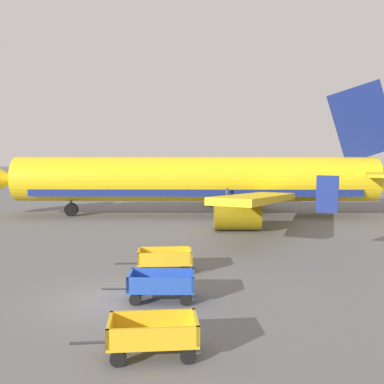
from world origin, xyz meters
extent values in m
plane|color=slate|center=(0.00, 0.00, 0.00)|extent=(220.00, 220.00, 0.00)
cube|color=#518442|center=(0.00, 60.10, 0.03)|extent=(220.00, 28.00, 0.06)
cylinder|color=yellow|center=(0.93, 21.40, 3.15)|extent=(30.22, 6.96, 3.70)
cube|color=navy|center=(0.93, 21.40, 2.13)|extent=(27.22, 6.45, 0.56)
cube|color=yellow|center=(5.94, 13.55, 2.48)|extent=(6.03, 13.22, 1.35)
cube|color=navy|center=(9.26, 7.38, 3.43)|extent=(1.11, 0.49, 1.90)
cylinder|color=#856D0E|center=(4.55, 14.97, 1.13)|extent=(3.41, 2.44, 2.10)
cube|color=yellow|center=(4.12, 30.15, 2.48)|extent=(8.45, 12.68, 1.35)
cube|color=navy|center=(6.02, 36.90, 3.43)|extent=(1.06, 0.70, 1.90)
cylinder|color=#856D0E|center=(3.06, 28.47, 1.13)|extent=(3.41, 2.44, 2.10)
cube|color=navy|center=(14.65, 22.91, 7.90)|extent=(5.98, 1.01, 6.88)
cube|color=yellow|center=(15.19, 19.75, 3.75)|extent=(2.82, 5.46, 0.24)
cube|color=yellow|center=(14.49, 26.11, 3.75)|extent=(3.78, 5.48, 0.24)
cylinder|color=#4C4C51|center=(-9.51, 20.25, 1.57)|extent=(0.20, 0.20, 2.04)
cylinder|color=black|center=(-9.51, 20.25, 0.55)|extent=(1.14, 0.57, 1.10)
cylinder|color=#4C4C51|center=(3.65, 19.49, 1.57)|extent=(0.20, 0.20, 2.04)
cylinder|color=black|center=(3.65, 19.49, 0.55)|extent=(1.14, 0.57, 1.10)
cylinder|color=#4C4C51|center=(3.17, 23.86, 1.57)|extent=(0.20, 0.20, 2.04)
cylinder|color=black|center=(3.17, 23.86, 0.55)|extent=(1.14, 0.57, 1.10)
cube|color=gold|center=(2.57, -4.32, 0.48)|extent=(2.73, 1.88, 0.08)
cube|color=gold|center=(2.71, -4.95, 0.80)|extent=(2.47, 0.61, 0.55)
cube|color=gold|center=(2.44, -3.68, 0.80)|extent=(2.47, 0.61, 0.55)
cube|color=gold|center=(1.40, -4.56, 0.80)|extent=(0.38, 1.39, 0.55)
cube|color=gold|center=(3.75, -4.07, 0.80)|extent=(0.38, 1.39, 0.55)
cylinder|color=#2D2D33|center=(0.81, -4.69, 0.44)|extent=(1.00, 0.28, 0.08)
cylinder|color=black|center=(1.77, -5.06, 0.22)|extent=(0.46, 0.25, 0.44)
cylinder|color=black|center=(1.54, -3.96, 0.22)|extent=(0.46, 0.25, 0.44)
cylinder|color=black|center=(3.61, -4.67, 0.22)|extent=(0.46, 0.25, 0.44)
cylinder|color=black|center=(3.38, -3.58, 0.22)|extent=(0.46, 0.25, 0.44)
cube|color=#234CB2|center=(1.97, 0.26, 0.48)|extent=(2.64, 1.66, 0.08)
cube|color=#234CB2|center=(2.03, -0.39, 0.80)|extent=(2.50, 0.37, 0.55)
cube|color=#234CB2|center=(1.90, 0.90, 0.80)|extent=(2.50, 0.37, 0.55)
cube|color=#234CB2|center=(0.77, 0.13, 0.80)|extent=(0.25, 1.40, 0.55)
cube|color=#234CB2|center=(3.16, 0.39, 0.80)|extent=(0.25, 1.40, 0.55)
cylinder|color=#2D2D33|center=(0.18, 0.07, 0.44)|extent=(1.00, 0.19, 0.08)
cylinder|color=black|center=(1.09, -0.40, 0.22)|extent=(0.45, 0.21, 0.44)
cylinder|color=black|center=(0.97, 0.71, 0.22)|extent=(0.45, 0.21, 0.44)
cylinder|color=black|center=(2.96, -0.20, 0.22)|extent=(0.45, 0.21, 0.44)
cylinder|color=black|center=(2.84, 0.91, 0.22)|extent=(0.45, 0.21, 0.44)
cube|color=gold|center=(1.40, 4.14, 0.48)|extent=(2.72, 1.84, 0.08)
cube|color=gold|center=(1.52, 3.50, 0.80)|extent=(2.48, 0.56, 0.55)
cube|color=gold|center=(1.27, 4.78, 0.80)|extent=(2.48, 0.56, 0.55)
cube|color=gold|center=(0.22, 3.92, 0.80)|extent=(0.36, 1.39, 0.55)
cube|color=gold|center=(2.57, 4.36, 0.80)|extent=(0.36, 1.39, 0.55)
cylinder|color=#2D2D33|center=(-0.37, 3.81, 0.44)|extent=(1.00, 0.26, 0.08)
cylinder|color=black|center=(0.58, 3.42, 0.22)|extent=(0.46, 0.24, 0.44)
cylinder|color=black|center=(0.37, 4.52, 0.22)|extent=(0.46, 0.24, 0.44)
cylinder|color=black|center=(2.42, 3.76, 0.22)|extent=(0.46, 0.24, 0.44)
cylinder|color=black|center=(2.21, 4.86, 0.22)|extent=(0.46, 0.24, 0.44)
camera|label=1|loc=(5.09, -16.37, 5.85)|focal=42.57mm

